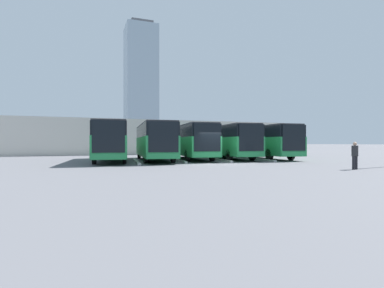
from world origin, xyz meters
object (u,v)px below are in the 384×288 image
bus_3 (154,140)px  bus_0 (262,141)px  pedestrian (355,155)px  bus_2 (190,141)px  bus_4 (111,140)px  bus_1 (227,141)px

bus_3 → bus_0: bearing=-174.0°
pedestrian → bus_2: bearing=-75.5°
bus_0 → bus_2: bearing=-0.8°
bus_4 → pedestrian: 19.25m
bus_2 → pedestrian: (-5.67, 14.39, -0.95)m
bus_0 → bus_2: 7.83m
pedestrian → bus_3: bearing=-61.7°
bus_0 → bus_4: size_ratio=1.00×
bus_3 → pedestrian: (-9.56, 13.46, -0.95)m
pedestrian → bus_0: bearing=-106.0°
bus_4 → pedestrian: (-13.44, 13.75, -0.95)m
bus_1 → bus_0: bearing=177.6°
bus_2 → bus_1: bearing=-179.3°
bus_4 → bus_0: bearing=-175.0°
bus_0 → pedestrian: bearing=87.2°
bus_4 → pedestrian: size_ratio=7.20×
bus_0 → bus_2: (7.78, -0.95, 0.00)m
bus_2 → bus_3: (3.89, 0.92, 0.00)m
bus_2 → bus_4: same height
bus_3 → pedestrian: 16.54m
bus_1 → bus_3: 7.80m
pedestrian → bus_1: bearing=-89.8°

